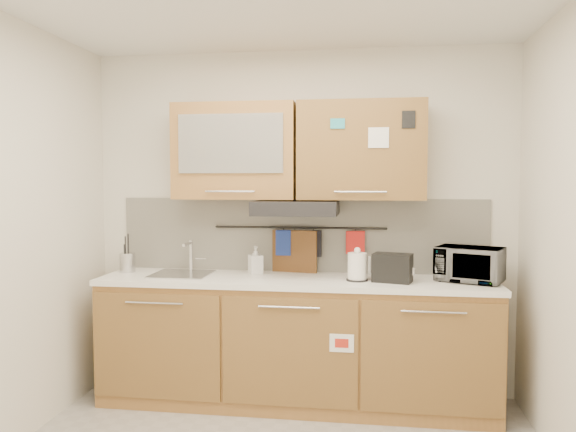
% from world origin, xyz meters
% --- Properties ---
extents(wall_back, '(3.20, 0.00, 3.20)m').
position_xyz_m(wall_back, '(0.00, 1.50, 1.30)').
color(wall_back, silver).
rests_on(wall_back, ground).
extents(base_cabinet, '(2.80, 0.64, 0.88)m').
position_xyz_m(base_cabinet, '(0.00, 1.19, 0.41)').
color(base_cabinet, '#AF763E').
rests_on(base_cabinet, floor).
extents(countertop, '(2.82, 0.62, 0.04)m').
position_xyz_m(countertop, '(0.00, 1.19, 0.90)').
color(countertop, white).
rests_on(countertop, base_cabinet).
extents(backsplash, '(2.80, 0.02, 0.56)m').
position_xyz_m(backsplash, '(0.00, 1.49, 1.20)').
color(backsplash, silver).
rests_on(backsplash, countertop).
extents(upper_cabinets, '(1.82, 0.37, 0.70)m').
position_xyz_m(upper_cabinets, '(-0.00, 1.32, 1.83)').
color(upper_cabinets, '#AF763E').
rests_on(upper_cabinets, wall_back).
extents(range_hood, '(0.60, 0.46, 0.10)m').
position_xyz_m(range_hood, '(0.00, 1.25, 1.42)').
color(range_hood, black).
rests_on(range_hood, upper_cabinets).
extents(sink, '(0.42, 0.40, 0.26)m').
position_xyz_m(sink, '(-0.85, 1.21, 0.92)').
color(sink, silver).
rests_on(sink, countertop).
extents(utensil_rail, '(1.30, 0.02, 0.02)m').
position_xyz_m(utensil_rail, '(0.00, 1.45, 1.26)').
color(utensil_rail, black).
rests_on(utensil_rail, backsplash).
extents(utensil_crock, '(0.13, 0.13, 0.29)m').
position_xyz_m(utensil_crock, '(-1.30, 1.26, 1.00)').
color(utensil_crock, silver).
rests_on(utensil_crock, countertop).
extents(kettle, '(0.18, 0.17, 0.23)m').
position_xyz_m(kettle, '(0.44, 1.14, 1.01)').
color(kettle, white).
rests_on(kettle, countertop).
extents(toaster, '(0.29, 0.22, 0.20)m').
position_xyz_m(toaster, '(0.68, 1.12, 1.02)').
color(toaster, black).
rests_on(toaster, countertop).
extents(microwave, '(0.51, 0.44, 0.24)m').
position_xyz_m(microwave, '(1.21, 1.22, 1.04)').
color(microwave, '#999999').
rests_on(microwave, countertop).
extents(soap_bottle, '(0.13, 0.13, 0.21)m').
position_xyz_m(soap_bottle, '(-0.32, 1.33, 1.02)').
color(soap_bottle, '#999999').
rests_on(soap_bottle, countertop).
extents(cutting_board, '(0.35, 0.08, 0.43)m').
position_xyz_m(cutting_board, '(-0.04, 1.44, 1.03)').
color(cutting_board, brown).
rests_on(cutting_board, utensil_rail).
extents(oven_mitt, '(0.12, 0.03, 0.19)m').
position_xyz_m(oven_mitt, '(-0.12, 1.44, 1.14)').
color(oven_mitt, navy).
rests_on(oven_mitt, utensil_rail).
extents(dark_pouch, '(0.13, 0.04, 0.20)m').
position_xyz_m(dark_pouch, '(0.10, 1.44, 1.14)').
color(dark_pouch, black).
rests_on(dark_pouch, utensil_rail).
extents(pot_holder, '(0.14, 0.05, 0.17)m').
position_xyz_m(pot_holder, '(0.42, 1.44, 1.15)').
color(pot_holder, red).
rests_on(pot_holder, utensil_rail).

